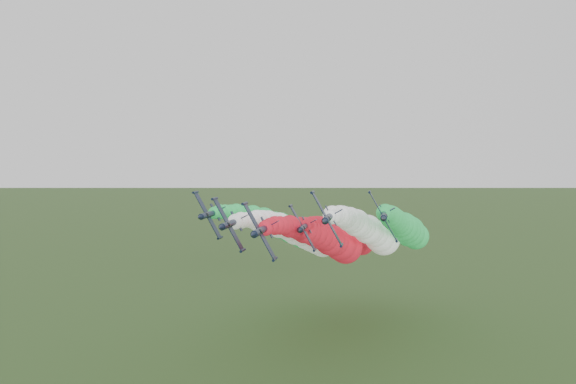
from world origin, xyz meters
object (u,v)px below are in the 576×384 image
jet_inner_right (369,231)px  jet_outer_left (281,226)px  jet_lead (327,239)px  jet_trail (347,235)px  jet_outer_right (404,227)px  jet_inner_left (301,234)px

jet_inner_right → jet_outer_left: 28.01m
jet_lead → jet_trail: jet_lead is taller
jet_outer_left → jet_inner_right: bearing=-23.2°
jet_lead → jet_outer_right: jet_outer_right is taller
jet_lead → jet_outer_left: 22.97m
jet_inner_right → jet_outer_left: jet_inner_right is taller
jet_outer_right → jet_lead: bearing=-141.4°
jet_lead → jet_outer_left: (-15.26, 17.12, 1.12)m
jet_inner_left → jet_trail: size_ratio=1.00×
jet_outer_right → jet_inner_right: bearing=-133.8°
jet_inner_left → jet_trail: 23.10m
jet_trail → jet_inner_right: bearing=-69.0°
jet_lead → jet_trail: 24.86m
jet_inner_left → jet_outer_left: bearing=121.7°
jet_inner_left → jet_inner_right: (17.79, 1.83, 1.00)m
jet_inner_right → jet_outer_right: 13.48m
jet_lead → jet_outer_left: bearing=131.7°
jet_outer_left → jet_outer_right: size_ratio=1.00×
jet_lead → jet_inner_left: size_ratio=1.01×
jet_lead → jet_outer_left: size_ratio=1.00×
jet_outer_left → jet_trail: size_ratio=1.00×
jet_inner_left → jet_outer_left: (-7.94, 12.86, 0.35)m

